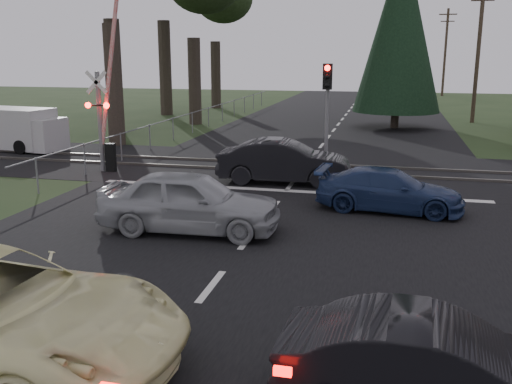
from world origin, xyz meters
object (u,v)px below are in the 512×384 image
(blue_sedan, at_px, (389,190))
(white_van, at_px, (15,129))
(traffic_signal_center, at_px, (327,101))
(silver_car, at_px, (190,202))
(utility_pole_mid, at_px, (478,49))
(dark_hatchback, at_px, (435,369))
(dark_car_far, at_px, (284,162))
(crossing_signal, at_px, (105,118))
(utility_pole_far, at_px, (445,51))

(blue_sedan, bearing_deg, white_van, 73.33)
(traffic_signal_center, distance_m, silver_car, 8.07)
(utility_pole_mid, bearing_deg, dark_hatchback, -97.78)
(dark_hatchback, relative_size, dark_car_far, 0.86)
(utility_pole_mid, xyz_separation_m, silver_car, (-10.10, -26.69, -3.94))
(dark_car_far, bearing_deg, crossing_signal, 83.60)
(dark_hatchback, distance_m, white_van, 24.47)
(silver_car, bearing_deg, traffic_signal_center, -21.65)
(utility_pole_mid, distance_m, utility_pole_far, 25.00)
(utility_pole_mid, distance_m, silver_car, 28.81)
(traffic_signal_center, distance_m, dark_hatchback, 14.41)
(dark_hatchback, xyz_separation_m, white_van, (-17.88, 16.71, 0.34))
(utility_pole_mid, distance_m, dark_hatchback, 33.82)
(dark_hatchback, xyz_separation_m, dark_car_far, (-4.26, 12.65, 0.11))
(blue_sedan, distance_m, dark_car_far, 4.63)
(traffic_signal_center, relative_size, dark_car_far, 0.89)
(silver_car, xyz_separation_m, blue_sedan, (4.93, 3.20, -0.18))
(utility_pole_far, relative_size, blue_sedan, 2.15)
(utility_pole_far, relative_size, silver_car, 1.95)
(silver_car, height_order, white_van, white_van)
(utility_pole_mid, xyz_separation_m, utility_pole_far, (0.00, 25.00, 0.00))
(crossing_signal, relative_size, dark_car_far, 1.52)
(blue_sedan, xyz_separation_m, white_van, (-17.25, 6.94, 0.39))
(crossing_signal, bearing_deg, dark_car_far, -3.26)
(silver_car, distance_m, dark_car_far, 6.22)
(crossing_signal, height_order, utility_pole_far, utility_pole_far)
(white_van, bearing_deg, dark_car_far, -8.71)
(blue_sedan, height_order, white_van, white_van)
(utility_pole_mid, height_order, dark_hatchback, utility_pole_mid)
(utility_pole_mid, bearing_deg, traffic_signal_center, -111.21)
(utility_pole_far, bearing_deg, silver_car, -101.06)
(traffic_signal_center, bearing_deg, blue_sedan, -60.82)
(utility_pole_mid, bearing_deg, dark_car_far, -113.12)
(utility_pole_far, distance_m, dark_car_far, 46.62)
(blue_sedan, distance_m, white_van, 18.60)
(dark_hatchback, bearing_deg, silver_car, 42.86)
(white_van, bearing_deg, blue_sedan, -14.04)
(traffic_signal_center, xyz_separation_m, dark_car_far, (-1.30, -1.29, -2.05))
(silver_car, relative_size, blue_sedan, 1.10)
(utility_pole_far, height_order, silver_car, utility_pole_far)
(crossing_signal, height_order, utility_pole_mid, utility_pole_mid)
(utility_pole_mid, distance_m, blue_sedan, 24.40)
(crossing_signal, bearing_deg, utility_pole_mid, 52.03)
(dark_car_far, relative_size, white_van, 0.88)
(traffic_signal_center, bearing_deg, utility_pole_mid, 68.79)
(blue_sedan, relative_size, dark_car_far, 0.91)
(traffic_signal_center, relative_size, silver_car, 0.89)
(crossing_signal, relative_size, utility_pole_mid, 0.77)
(silver_car, bearing_deg, crossing_signal, 39.01)
(utility_pole_far, height_order, blue_sedan, utility_pole_far)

